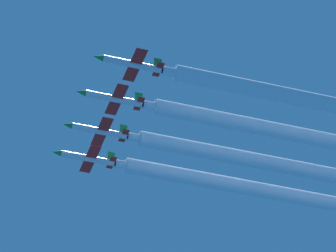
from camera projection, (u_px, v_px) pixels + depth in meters
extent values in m
cylinder|color=silver|center=(132.00, 64.00, 227.47)|extent=(1.25, 10.77, 1.25)
cone|color=#198C33|center=(98.00, 57.00, 225.96)|extent=(1.18, 1.81, 1.18)
ellipsoid|color=black|center=(119.00, 59.00, 227.22)|extent=(0.69, 2.49, 0.56)
cube|color=red|center=(135.00, 65.00, 227.54)|extent=(9.07, 2.15, 0.14)
cube|color=red|center=(158.00, 70.00, 228.63)|extent=(3.86, 1.25, 0.14)
cube|color=#198C33|center=(158.00, 63.00, 229.58)|extent=(0.11, 1.47, 1.93)
cylinder|color=black|center=(163.00, 70.00, 228.82)|extent=(0.94, 0.68, 0.94)
cylinder|color=silver|center=(114.00, 99.00, 235.24)|extent=(1.25, 10.77, 1.25)
cone|color=#198C33|center=(81.00, 92.00, 233.74)|extent=(1.18, 1.81, 1.18)
ellipsoid|color=black|center=(101.00, 94.00, 235.00)|extent=(0.69, 2.49, 0.56)
cube|color=red|center=(117.00, 100.00, 235.31)|extent=(9.07, 2.15, 0.14)
cube|color=red|center=(139.00, 104.00, 236.41)|extent=(3.86, 1.25, 0.14)
cube|color=#198C33|center=(139.00, 97.00, 237.36)|extent=(0.11, 1.47, 1.93)
cylinder|color=black|center=(143.00, 104.00, 236.60)|extent=(0.94, 0.68, 0.94)
cylinder|color=silver|center=(99.00, 131.00, 243.06)|extent=(1.25, 10.77, 1.25)
cone|color=#198C33|center=(67.00, 125.00, 241.56)|extent=(1.18, 1.81, 1.18)
ellipsoid|color=black|center=(87.00, 127.00, 242.82)|extent=(0.69, 2.49, 0.56)
cube|color=red|center=(102.00, 132.00, 243.13)|extent=(9.07, 2.15, 0.14)
cube|color=red|center=(124.00, 136.00, 244.23)|extent=(3.86, 1.25, 0.14)
cube|color=#198C33|center=(124.00, 129.00, 245.18)|extent=(0.11, 1.47, 1.93)
cylinder|color=black|center=(128.00, 136.00, 244.41)|extent=(0.94, 0.68, 0.94)
cylinder|color=silver|center=(88.00, 158.00, 250.53)|extent=(1.25, 10.77, 1.25)
cone|color=#198C33|center=(56.00, 153.00, 249.03)|extent=(1.18, 1.81, 1.18)
ellipsoid|color=black|center=(76.00, 154.00, 250.29)|extent=(0.69, 2.49, 0.56)
cube|color=red|center=(90.00, 159.00, 250.60)|extent=(9.07, 2.15, 0.14)
cube|color=red|center=(112.00, 163.00, 251.70)|extent=(3.86, 1.25, 0.14)
cube|color=#198C33|center=(111.00, 156.00, 252.65)|extent=(0.11, 1.47, 1.93)
cylinder|color=black|center=(115.00, 163.00, 251.88)|extent=(0.94, 0.68, 0.94)
cylinder|color=white|center=(303.00, 99.00, 235.34)|extent=(1.65, 54.54, 1.65)
cylinder|color=white|center=(336.00, 106.00, 236.90)|extent=(3.13, 62.73, 3.13)
cylinder|color=white|center=(266.00, 129.00, 242.44)|extent=(1.65, 48.87, 1.65)
cylinder|color=white|center=(295.00, 134.00, 243.84)|extent=(3.13, 56.20, 3.13)
cylinder|color=white|center=(252.00, 160.00, 250.47)|extent=(1.65, 50.66, 1.65)
cylinder|color=white|center=(281.00, 165.00, 251.92)|extent=(3.13, 58.26, 3.13)
cylinder|color=white|center=(226.00, 184.00, 257.45)|extent=(1.65, 46.60, 1.65)
cylinder|color=white|center=(252.00, 189.00, 258.79)|extent=(3.13, 53.59, 3.13)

